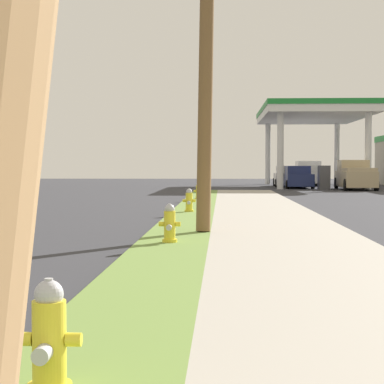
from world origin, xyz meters
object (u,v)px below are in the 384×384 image
(fire_hydrant_fourth, at_px, (198,192))
(car_navy_by_near_pump, at_px, (297,178))
(fire_hydrant_second, at_px, (170,225))
(fire_hydrant_third, at_px, (189,201))
(car_silver_by_far_pump, at_px, (287,177))
(truck_black_at_forecourt, at_px, (310,173))
(truck_tan_on_apron, at_px, (355,176))
(fire_hydrant_fifth, at_px, (204,185))
(utility_pole_midground, at_px, (206,42))
(fire_hydrant_nearest, at_px, (49,343))
(truck_white_at_far_bay, at_px, (310,174))

(fire_hydrant_fourth, relative_size, car_navy_by_near_pump, 0.16)
(fire_hydrant_second, relative_size, fire_hydrant_fourth, 1.00)
(fire_hydrant_third, bearing_deg, car_silver_by_far_pump, 78.42)
(truck_black_at_forecourt, bearing_deg, truck_tan_on_apron, -85.08)
(truck_tan_on_apron, bearing_deg, fire_hydrant_second, -107.39)
(fire_hydrant_third, distance_m, truck_tan_on_apron, 25.06)
(car_navy_by_near_pump, bearing_deg, fire_hydrant_fifth, -128.97)
(utility_pole_midground, xyz_separation_m, car_silver_by_far_pump, (5.32, 35.38, -3.65))
(fire_hydrant_nearest, relative_size, fire_hydrant_fourth, 1.00)
(fire_hydrant_third, bearing_deg, truck_tan_on_apron, 66.75)
(fire_hydrant_third, relative_size, car_navy_by_near_pump, 0.16)
(fire_hydrant_second, xyz_separation_m, utility_pole_midground, (0.65, 2.34, 3.92))
(fire_hydrant_third, height_order, fire_hydrant_fourth, same)
(fire_hydrant_nearest, distance_m, fire_hydrant_fifth, 34.71)
(utility_pole_midground, bearing_deg, fire_hydrant_third, 96.48)
(fire_hydrant_second, bearing_deg, fire_hydrant_fourth, 90.12)
(fire_hydrant_fourth, relative_size, truck_tan_on_apron, 0.14)
(fire_hydrant_fifth, bearing_deg, fire_hydrant_fourth, -89.91)
(fire_hydrant_fifth, relative_size, truck_white_at_far_bay, 0.14)
(fire_hydrant_nearest, distance_m, fire_hydrant_fourth, 24.89)
(fire_hydrant_second, height_order, truck_black_at_forecourt, truck_black_at_forecourt)
(fire_hydrant_second, height_order, car_navy_by_near_pump, car_navy_by_near_pump)
(fire_hydrant_nearest, relative_size, truck_white_at_far_bay, 0.14)
(fire_hydrant_third, distance_m, fire_hydrant_fourth, 8.09)
(fire_hydrant_nearest, height_order, fire_hydrant_fourth, same)
(car_navy_by_near_pump, bearing_deg, fire_hydrant_third, -103.88)
(fire_hydrant_third, xyz_separation_m, car_navy_by_near_pump, (6.38, 25.80, 0.28))
(utility_pole_midground, bearing_deg, fire_hydrant_fourth, 92.75)
(fire_hydrant_second, bearing_deg, fire_hydrant_third, 90.31)
(truck_tan_on_apron, bearing_deg, car_navy_by_near_pump, 141.58)
(fire_hydrant_third, relative_size, car_silver_by_far_pump, 0.16)
(fire_hydrant_third, bearing_deg, utility_pole_midground, -83.52)
(fire_hydrant_fourth, bearing_deg, truck_white_at_far_bay, 71.61)
(fire_hydrant_second, relative_size, truck_black_at_forecourt, 0.13)
(car_navy_by_near_pump, height_order, truck_black_at_forecourt, truck_black_at_forecourt)
(fire_hydrant_third, height_order, truck_black_at_forecourt, truck_black_at_forecourt)
(fire_hydrant_second, bearing_deg, truck_black_at_forecourt, 79.07)
(truck_black_at_forecourt, bearing_deg, utility_pole_midground, -100.68)
(car_navy_by_near_pump, xyz_separation_m, car_silver_by_far_pump, (-0.37, 3.50, 0.00))
(fire_hydrant_fifth, height_order, truck_white_at_far_bay, truck_white_at_far_bay)
(truck_black_at_forecourt, bearing_deg, car_silver_by_far_pump, -110.58)
(fire_hydrant_third, xyz_separation_m, truck_tan_on_apron, (9.89, 23.02, 0.47))
(utility_pole_midground, bearing_deg, truck_black_at_forecourt, 79.32)
(car_silver_by_far_pump, height_order, truck_tan_on_apron, truck_tan_on_apron)
(fire_hydrant_fifth, relative_size, car_silver_by_far_pump, 0.16)
(fire_hydrant_fifth, distance_m, car_navy_by_near_pump, 10.15)
(fire_hydrant_nearest, bearing_deg, fire_hydrant_third, 89.76)
(fire_hydrant_second, relative_size, truck_white_at_far_bay, 0.14)
(fire_hydrant_fifth, bearing_deg, fire_hydrant_nearest, -90.11)
(car_navy_by_near_pump, bearing_deg, utility_pole_midground, -100.11)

